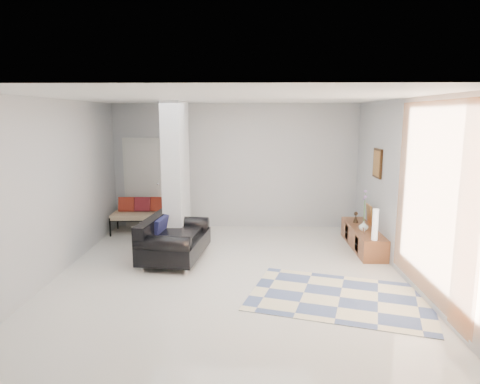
{
  "coord_description": "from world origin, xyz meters",
  "views": [
    {
      "loc": [
        0.31,
        -6.6,
        2.54
      ],
      "look_at": [
        0.16,
        0.6,
        1.24
      ],
      "focal_mm": 32.0,
      "sensor_mm": 36.0,
      "label": 1
    }
  ],
  "objects": [
    {
      "name": "floor",
      "position": [
        0.0,
        0.0,
        0.0
      ],
      "size": [
        6.0,
        6.0,
        0.0
      ],
      "primitive_type": "plane",
      "color": "silver",
      "rests_on": "ground"
    },
    {
      "name": "ceiling",
      "position": [
        0.0,
        0.0,
        2.8
      ],
      "size": [
        6.0,
        6.0,
        0.0
      ],
      "primitive_type": "plane",
      "rotation": [
        3.14,
        0.0,
        0.0
      ],
      "color": "white",
      "rests_on": "wall_back"
    },
    {
      "name": "wall_back",
      "position": [
        0.0,
        3.0,
        1.4
      ],
      "size": [
        6.0,
        0.0,
        6.0
      ],
      "primitive_type": "plane",
      "rotation": [
        1.57,
        0.0,
        0.0
      ],
      "color": "#B0B2B5",
      "rests_on": "ground"
    },
    {
      "name": "wall_front",
      "position": [
        0.0,
        -3.0,
        1.4
      ],
      "size": [
        6.0,
        0.0,
        6.0
      ],
      "primitive_type": "plane",
      "rotation": [
        -1.57,
        0.0,
        0.0
      ],
      "color": "#B0B2B5",
      "rests_on": "ground"
    },
    {
      "name": "wall_left",
      "position": [
        -2.75,
        0.0,
        1.4
      ],
      "size": [
        0.0,
        6.0,
        6.0
      ],
      "primitive_type": "plane",
      "rotation": [
        1.57,
        0.0,
        1.57
      ],
      "color": "#B0B2B5",
      "rests_on": "ground"
    },
    {
      "name": "wall_right",
      "position": [
        2.75,
        0.0,
        1.4
      ],
      "size": [
        0.0,
        6.0,
        6.0
      ],
      "primitive_type": "plane",
      "rotation": [
        1.57,
        0.0,
        -1.57
      ],
      "color": "#B0B2B5",
      "rests_on": "ground"
    },
    {
      "name": "partition_column",
      "position": [
        -1.1,
        1.6,
        1.4
      ],
      "size": [
        0.35,
        1.2,
        2.8
      ],
      "primitive_type": "cube",
      "color": "silver",
      "rests_on": "floor"
    },
    {
      "name": "hallway_door",
      "position": [
        -2.1,
        2.96,
        1.02
      ],
      "size": [
        0.85,
        0.06,
        2.04
      ],
      "primitive_type": "cube",
      "color": "silver",
      "rests_on": "floor"
    },
    {
      "name": "curtain",
      "position": [
        2.67,
        -1.15,
        1.45
      ],
      "size": [
        0.0,
        2.55,
        2.55
      ],
      "primitive_type": "plane",
      "rotation": [
        1.57,
        0.0,
        1.57
      ],
      "color": "orange",
      "rests_on": "wall_right"
    },
    {
      "name": "wall_art",
      "position": [
        2.72,
        1.42,
        1.65
      ],
      "size": [
        0.04,
        0.45,
        0.55
      ],
      "primitive_type": "cube",
      "color": "#341E0E",
      "rests_on": "wall_right"
    },
    {
      "name": "media_console",
      "position": [
        2.52,
        1.43,
        0.2
      ],
      "size": [
        0.45,
        1.84,
        0.8
      ],
      "color": "brown",
      "rests_on": "floor"
    },
    {
      "name": "loveseat",
      "position": [
        -1.06,
        0.71,
        0.35
      ],
      "size": [
        1.14,
        1.72,
        0.76
      ],
      "rotation": [
        0.0,
        0.0,
        -0.12
      ],
      "color": "silver",
      "rests_on": "floor"
    },
    {
      "name": "daybed",
      "position": [
        -1.93,
        2.48,
        0.43
      ],
      "size": [
        1.55,
        0.7,
        0.77
      ],
      "rotation": [
        0.0,
        0.0,
        0.04
      ],
      "color": "black",
      "rests_on": "floor"
    },
    {
      "name": "area_rug",
      "position": [
        1.6,
        -0.9,
        0.01
      ],
      "size": [
        2.85,
        2.29,
        0.01
      ],
      "primitive_type": "cube",
      "rotation": [
        0.0,
        0.0,
        -0.29
      ],
      "color": "beige",
      "rests_on": "floor"
    },
    {
      "name": "cylinder_lamp",
      "position": [
        2.5,
        0.63,
        0.67
      ],
      "size": [
        0.1,
        0.1,
        0.55
      ],
      "primitive_type": "cylinder",
      "color": "silver",
      "rests_on": "media_console"
    },
    {
      "name": "bronze_figurine",
      "position": [
        2.47,
        1.84,
        0.51
      ],
      "size": [
        0.12,
        0.12,
        0.22
      ],
      "primitive_type": null,
      "rotation": [
        0.0,
        0.0,
        -0.13
      ],
      "color": "black",
      "rests_on": "media_console"
    },
    {
      "name": "vase",
      "position": [
        2.47,
        1.24,
        0.49
      ],
      "size": [
        0.19,
        0.19,
        0.18
      ],
      "primitive_type": "imported",
      "rotation": [
        0.0,
        0.0,
        0.08
      ],
      "color": "white",
      "rests_on": "media_console"
    }
  ]
}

